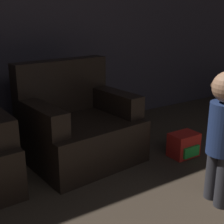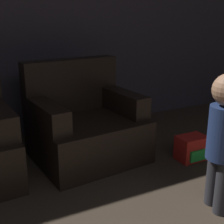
# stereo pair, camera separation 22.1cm
# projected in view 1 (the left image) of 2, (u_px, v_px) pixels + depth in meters

# --- Properties ---
(wall_back) EXTENTS (8.40, 0.05, 2.60)m
(wall_back) POSITION_uv_depth(u_px,v_px,m) (22.00, 11.00, 3.11)
(wall_back) COLOR #3D3842
(wall_back) RESTS_ON ground_plane
(armchair_right) EXTENTS (0.99, 0.89, 0.87)m
(armchair_right) POSITION_uv_depth(u_px,v_px,m) (78.00, 126.00, 2.82)
(armchair_right) COLOR black
(armchair_right) RESTS_ON ground_plane
(toy_backpack) EXTENTS (0.26, 0.20, 0.22)m
(toy_backpack) POSITION_uv_depth(u_px,v_px,m) (184.00, 145.00, 2.89)
(toy_backpack) COLOR red
(toy_backpack) RESTS_ON ground_plane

